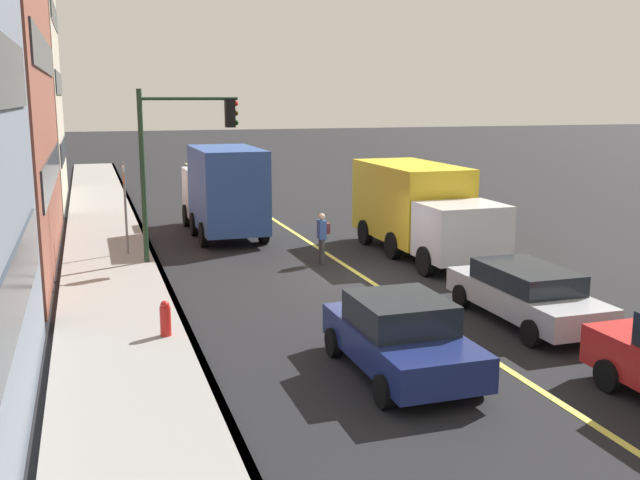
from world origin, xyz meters
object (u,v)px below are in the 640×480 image
Objects in this scene: truck_yellow at (420,208)px; street_sign_post at (125,203)px; pedestrian_with_backpack at (322,234)px; car_navy at (400,336)px; fire_hydrant at (166,322)px; traffic_light_mast at (180,147)px; truck_blue at (224,190)px; car_silver at (525,293)px.

street_sign_post reaches higher than truck_yellow.
truck_yellow is 4.43× the size of pedestrian_with_backpack.
car_navy is 13.14m from street_sign_post.
car_navy is 9.62m from pedestrian_with_backpack.
street_sign_post is at bearing 75.95° from truck_yellow.
street_sign_post is 9.15m from fire_hydrant.
pedestrian_with_backpack is 0.52× the size of street_sign_post.
traffic_light_mast is at bearing 14.30° from car_navy.
street_sign_post is at bearing 48.16° from traffic_light_mast.
truck_blue is 2.05× the size of street_sign_post.
traffic_light_mast reaches higher than truck_yellow.
traffic_light_mast reaches higher than car_silver.
traffic_light_mast reaches higher than fire_hydrant.
car_navy reaches higher than fire_hydrant.
street_sign_post is at bearing 1.93° from fire_hydrant.
truck_blue is (15.19, 0.62, 1.02)m from car_navy.
fire_hydrant is (3.28, 4.12, -0.30)m from car_navy.
car_navy is 0.56× the size of truck_yellow.
fire_hydrant is (-9.04, -0.30, -1.40)m from street_sign_post.
car_navy is at bearing 152.65° from truck_yellow.
car_silver is at bearing -159.87° from truck_blue.
car_silver is at bearing -63.22° from car_navy.
truck_yellow is 9.86m from street_sign_post.
fire_hydrant is at bearing 125.66° from truck_yellow.
traffic_light_mast is (1.33, 4.27, 2.80)m from pedestrian_with_backpack.
street_sign_post is at bearing 126.94° from truck_blue.
car_navy is 11.57m from traffic_light_mast.
fire_hydrant is at bearing 137.82° from pedestrian_with_backpack.
traffic_light_mast is at bearing 153.79° from truck_blue.
truck_blue is 6.13m from pedestrian_with_backpack.
car_navy is 5.28m from fire_hydrant.
truck_yellow is at bearing -6.98° from car_silver.
truck_blue is (5.26, 5.75, 0.19)m from truck_yellow.
traffic_light_mast is at bearing -10.23° from fire_hydrant.
pedestrian_with_backpack is at bearing 19.85° from car_silver.
traffic_light_mast is 1.73× the size of street_sign_post.
street_sign_post is (2.82, 5.94, 0.91)m from pedestrian_with_backpack.
fire_hydrant is (-7.55, 1.36, -3.30)m from traffic_light_mast.
fire_hydrant is at bearing 169.77° from traffic_light_mast.
car_silver is 4.99× the size of fire_hydrant.
pedestrian_with_backpack is at bearing 96.70° from truck_yellow.
truck_yellow is 2.28× the size of street_sign_post.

